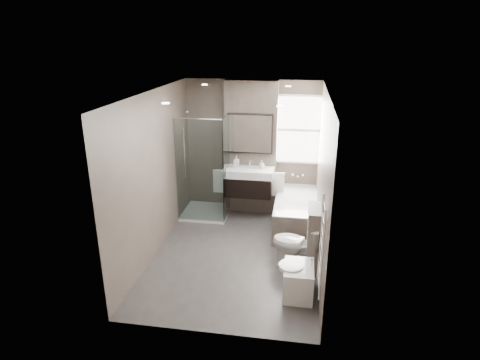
% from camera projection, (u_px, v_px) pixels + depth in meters
% --- Properties ---
extents(room, '(2.70, 3.90, 2.70)m').
position_uv_depth(room, '(236.00, 179.00, 6.14)').
color(room, '#43403E').
rests_on(room, ground).
extents(vanity_pier, '(1.00, 0.25, 2.60)m').
position_uv_depth(vanity_pier, '(251.00, 148.00, 7.79)').
color(vanity_pier, '#5D524A').
rests_on(vanity_pier, ground).
extents(vanity, '(0.95, 0.47, 0.66)m').
position_uv_depth(vanity, '(248.00, 181.00, 7.66)').
color(vanity, black).
rests_on(vanity, vanity_pier).
extents(mirror_cabinet, '(0.86, 0.08, 0.76)m').
position_uv_depth(mirror_cabinet, '(250.00, 134.00, 7.53)').
color(mirror_cabinet, black).
rests_on(mirror_cabinet, vanity_pier).
extents(towel_left, '(0.24, 0.06, 0.44)m').
position_uv_depth(towel_left, '(220.00, 181.00, 7.73)').
color(towel_left, white).
rests_on(towel_left, vanity_pier).
extents(towel_right, '(0.24, 0.06, 0.44)m').
position_uv_depth(towel_right, '(278.00, 184.00, 7.56)').
color(towel_right, white).
rests_on(towel_right, vanity_pier).
extents(shower_enclosure, '(0.90, 0.90, 2.00)m').
position_uv_depth(shower_enclosure, '(210.00, 193.00, 7.78)').
color(shower_enclosure, white).
rests_on(shower_enclosure, ground).
extents(bathtub, '(0.75, 1.60, 0.57)m').
position_uv_depth(bathtub, '(296.00, 212.00, 7.36)').
color(bathtub, '#5D524A').
rests_on(bathtub, ground).
extents(window, '(0.98, 0.06, 1.33)m').
position_uv_depth(window, '(299.00, 130.00, 7.62)').
color(window, white).
rests_on(window, room).
extents(toilet, '(0.84, 0.62, 0.77)m').
position_uv_depth(toilet, '(297.00, 244.00, 6.08)').
color(toilet, white).
rests_on(toilet, ground).
extents(cistern_box, '(0.19, 0.55, 1.00)m').
position_uv_depth(cistern_box, '(313.00, 239.00, 6.00)').
color(cistern_box, '#5D524A').
rests_on(cistern_box, ground).
extents(bidet, '(0.47, 0.55, 0.57)m').
position_uv_depth(bidet, '(298.00, 280.00, 5.45)').
color(bidet, white).
rests_on(bidet, ground).
extents(towel_radiator, '(0.03, 0.49, 1.10)m').
position_uv_depth(towel_radiator, '(322.00, 246.00, 4.53)').
color(towel_radiator, silver).
rests_on(towel_radiator, room).
extents(soap_bottle_a, '(0.10, 0.10, 0.22)m').
position_uv_depth(soap_bottle_a, '(236.00, 161.00, 7.62)').
color(soap_bottle_a, white).
rests_on(soap_bottle_a, vanity).
extents(soap_bottle_b, '(0.11, 0.11, 0.14)m').
position_uv_depth(soap_bottle_b, '(262.00, 164.00, 7.57)').
color(soap_bottle_b, white).
rests_on(soap_bottle_b, vanity).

